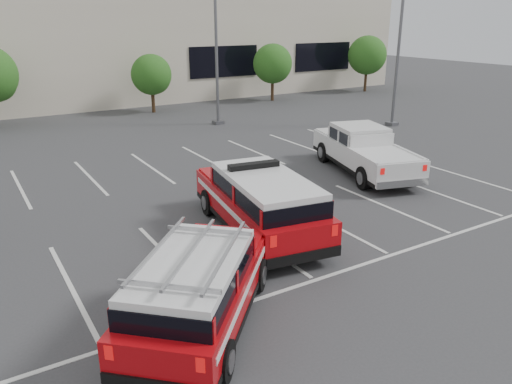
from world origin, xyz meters
TOP-DOWN VIEW (x-y plane):
  - ground at (0.00, 0.00)m, footprint 120.00×120.00m
  - stall_markings at (0.00, 4.50)m, footprint 23.00×15.00m
  - convention_building at (0.18, 31.86)m, footprint 60.00×16.99m
  - tree_mid_right at (5.09, 22.05)m, footprint 2.77×2.77m
  - tree_right at (15.09, 22.05)m, footprint 3.07×3.07m
  - tree_far_right at (25.09, 22.05)m, footprint 3.37×3.37m
  - light_pole_mid at (7.00, 16.00)m, footprint 0.90×0.60m
  - light_pole_right at (16.00, 10.00)m, footprint 0.90×0.60m
  - fire_chief_suv at (0.39, 0.44)m, footprint 3.11×6.32m
  - white_pickup at (7.58, 3.57)m, footprint 3.89×6.69m
  - ladder_suv at (-3.35, -3.12)m, footprint 4.99×5.15m

SIDE VIEW (x-z plane):
  - ground at x=0.00m, z-range 0.00..0.00m
  - stall_markings at x=0.00m, z-range 0.00..0.01m
  - white_pickup at x=7.58m, z-range -0.20..1.75m
  - ladder_suv at x=-3.35m, z-range -0.20..1.83m
  - fire_chief_suv at x=0.39m, z-range -0.19..1.93m
  - tree_mid_right at x=5.09m, z-range 0.51..4.50m
  - tree_right at x=15.09m, z-range 0.56..4.98m
  - tree_far_right at x=25.09m, z-range 0.62..5.46m
  - convention_building at x=0.18m, z-range -1.88..11.32m
  - light_pole_mid at x=7.00m, z-range 0.07..10.31m
  - light_pole_right at x=16.00m, z-range 0.07..10.31m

